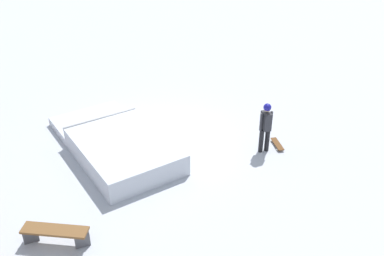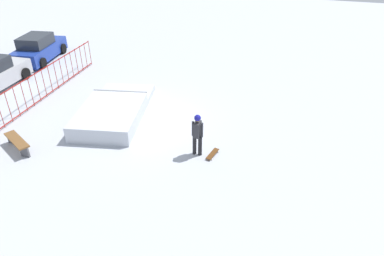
{
  "view_description": "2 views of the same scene",
  "coord_description": "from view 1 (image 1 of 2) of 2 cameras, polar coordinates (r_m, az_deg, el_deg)",
  "views": [
    {
      "loc": [
        -11.88,
        3.82,
        7.65
      ],
      "look_at": [
        -0.98,
        -0.66,
        0.9
      ],
      "focal_mm": 40.11,
      "sensor_mm": 36.0,
      "label": 1
    },
    {
      "loc": [
        -12.47,
        -5.88,
        7.9
      ],
      "look_at": [
        -1.59,
        -2.57,
        1.0
      ],
      "focal_mm": 32.89,
      "sensor_mm": 36.0,
      "label": 2
    }
  ],
  "objects": [
    {
      "name": "ground_plane",
      "position": [
        14.64,
        -3.83,
        -1.78
      ],
      "size": [
        60.0,
        60.0,
        0.0
      ],
      "primitive_type": "plane",
      "color": "#B2B7C1"
    },
    {
      "name": "skate_ramp",
      "position": [
        14.0,
        -9.82,
        -2.27
      ],
      "size": [
        5.8,
        3.59,
        0.74
      ],
      "rotation": [
        0.0,
        0.0,
        0.19
      ],
      "color": "silver",
      "rests_on": "ground"
    },
    {
      "name": "skater",
      "position": [
        13.78,
        9.78,
        0.52
      ],
      "size": [
        0.39,
        0.44,
        1.73
      ],
      "rotation": [
        0.0,
        0.0,
        6.25
      ],
      "color": "black",
      "rests_on": "ground"
    },
    {
      "name": "skateboard",
      "position": [
        14.6,
        11.28,
        -2.09
      ],
      "size": [
        0.82,
        0.38,
        0.09
      ],
      "rotation": [
        0.0,
        0.0,
        6.08
      ],
      "color": "#593314",
      "rests_on": "ground"
    },
    {
      "name": "park_bench",
      "position": [
        11.07,
        -17.72,
        -13.15
      ],
      "size": [
        1.13,
        1.59,
        0.48
      ],
      "rotation": [
        0.0,
        0.0,
        1.06
      ],
      "color": "brown",
      "rests_on": "ground"
    }
  ]
}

